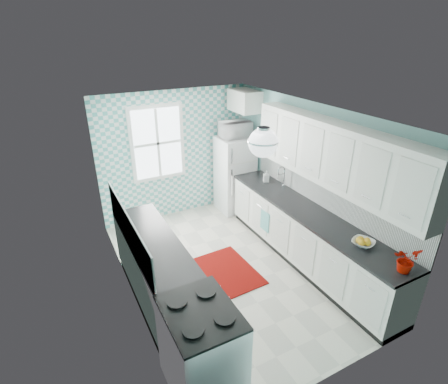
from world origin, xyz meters
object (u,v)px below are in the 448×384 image
ceiling_light (263,142)px  microwave (235,130)px  stove (202,349)px  fridge (235,174)px  potted_plant (406,260)px  sink (275,190)px  fruit_bowl (363,243)px

ceiling_light → microwave: size_ratio=0.61×
ceiling_light → stove: (-1.20, -0.83, -1.79)m
stove → fridge: bearing=57.6°
fridge → potted_plant: 3.85m
ceiling_light → microwave: bearing=66.8°
potted_plant → microwave: microwave is taller
fridge → stove: size_ratio=1.51×
sink → fruit_bowl: bearing=-93.7°
ceiling_light → potted_plant: ceiling_light is taller
fruit_bowl → potted_plant: bearing=-90.0°
sink → potted_plant: bearing=-93.7°
sink → fruit_bowl: size_ratio=1.92×
sink → fruit_bowl: sink is taller
ceiling_light → microwave: 2.88m
stove → sink: (2.40, 2.14, 0.39)m
fruit_bowl → microwave: size_ratio=0.48×
fruit_bowl → sink: bearing=89.9°
fridge → stove: 4.13m
fruit_bowl → ceiling_light: bearing=151.5°
fridge → sink: (0.09, -1.27, 0.15)m
fruit_bowl → stove: bearing=-175.8°
sink → fridge: bearing=90.7°
fruit_bowl → microwave: microwave is taller
ceiling_light → sink: ceiling_light is taller
ceiling_light → potted_plant: (1.20, -1.25, -1.23)m
potted_plant → microwave: bearing=91.3°
fridge → sink: fridge is taller
microwave → sink: bearing=95.8°
stove → potted_plant: 2.50m
microwave → fridge: bearing=56.0°
ceiling_light → microwave: (1.11, 2.58, -0.61)m
ceiling_light → sink: 2.26m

